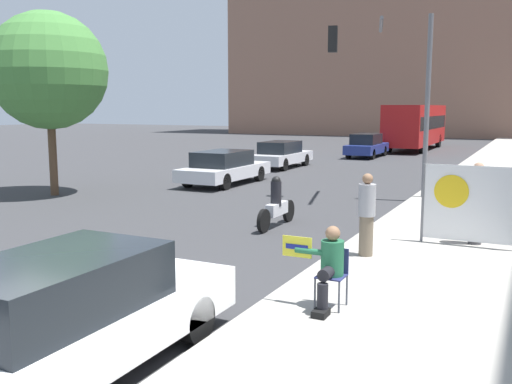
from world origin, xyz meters
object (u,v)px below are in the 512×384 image
(seated_protester, at_px, (329,265))
(street_tree_near_curb, at_px, (48,71))
(jogger_on_sidewalk, at_px, (367,214))
(parked_car_curbside, at_px, (66,318))
(protest_banner, at_px, (473,204))
(car_on_road_midblock, at_px, (281,154))
(motorcycle_on_road, at_px, (277,206))
(traffic_light_pole, at_px, (392,75))
(pedestrian_behind, at_px, (477,202))
(car_on_road_distant, at_px, (367,146))
(city_bus_on_road, at_px, (416,124))
(car_on_road_nearest, at_px, (224,167))

(seated_protester, xyz_separation_m, street_tree_near_curb, (-12.79, 7.14, 3.53))
(jogger_on_sidewalk, distance_m, street_tree_near_curb, 13.48)
(jogger_on_sidewalk, distance_m, parked_car_curbside, 6.59)
(protest_banner, distance_m, car_on_road_midblock, 17.95)
(jogger_on_sidewalk, distance_m, motorcycle_on_road, 3.93)
(traffic_light_pole, bearing_deg, parked_car_curbside, -90.91)
(pedestrian_behind, distance_m, car_on_road_distant, 23.75)
(seated_protester, distance_m, street_tree_near_curb, 15.07)
(car_on_road_distant, xyz_separation_m, city_bus_on_road, (1.45, 8.03, 1.14))
(seated_protester, xyz_separation_m, car_on_road_distant, (-7.04, 27.40, -0.09))
(seated_protester, relative_size, car_on_road_midblock, 0.27)
(jogger_on_sidewalk, height_order, car_on_road_nearest, jogger_on_sidewalk)
(seated_protester, relative_size, protest_banner, 0.57)
(car_on_road_midblock, bearing_deg, motorcycle_on_road, -66.54)
(motorcycle_on_road, bearing_deg, parked_car_curbside, -81.24)
(parked_car_curbside, relative_size, car_on_road_distant, 1.05)
(car_on_road_midblock, xyz_separation_m, car_on_road_distant, (2.29, 8.09, 0.05))
(pedestrian_behind, distance_m, traffic_light_pole, 7.54)
(car_on_road_distant, xyz_separation_m, street_tree_near_curb, (-5.75, -20.26, 3.62))
(jogger_on_sidewalk, xyz_separation_m, traffic_light_pole, (-1.48, 8.04, 3.15))
(protest_banner, relative_size, street_tree_near_curb, 0.34)
(car_on_road_midblock, bearing_deg, traffic_light_pole, -46.97)
(seated_protester, height_order, car_on_road_nearest, seated_protester)
(car_on_road_distant, bearing_deg, motorcycle_on_road, -80.49)
(traffic_light_pole, bearing_deg, car_on_road_distant, 107.95)
(pedestrian_behind, bearing_deg, motorcycle_on_road, 116.30)
(traffic_light_pole, bearing_deg, seated_protester, -80.86)
(parked_car_curbside, distance_m, city_bus_on_road, 38.75)
(seated_protester, bearing_deg, car_on_road_distant, 89.51)
(car_on_road_distant, bearing_deg, seated_protester, -75.59)
(jogger_on_sidewalk, bearing_deg, protest_banner, -119.46)
(seated_protester, xyz_separation_m, city_bus_on_road, (-5.59, 35.42, 1.05))
(seated_protester, bearing_deg, car_on_road_midblock, 100.88)
(parked_car_curbside, bearing_deg, pedestrian_behind, 66.97)
(protest_banner, bearing_deg, car_on_road_nearest, 144.21)
(jogger_on_sidewalk, bearing_deg, car_on_road_distant, -58.09)
(pedestrian_behind, relative_size, car_on_road_midblock, 0.39)
(traffic_light_pole, bearing_deg, protest_banner, -62.43)
(car_on_road_nearest, distance_m, city_bus_on_road, 23.31)
(car_on_road_distant, distance_m, street_tree_near_curb, 21.37)
(car_on_road_distant, height_order, city_bus_on_road, city_bus_on_road)
(city_bus_on_road, distance_m, street_tree_near_curb, 29.29)
(protest_banner, xyz_separation_m, traffic_light_pole, (-3.28, 6.29, 3.07))
(street_tree_near_curb, bearing_deg, protest_banner, -8.64)
(pedestrian_behind, height_order, protest_banner, pedestrian_behind)
(seated_protester, relative_size, parked_car_curbside, 0.26)
(car_on_road_midblock, bearing_deg, city_bus_on_road, 76.96)
(parked_car_curbside, distance_m, motorcycle_on_road, 8.89)
(traffic_light_pole, distance_m, street_tree_near_curb, 11.73)
(protest_banner, height_order, car_on_road_distant, protest_banner)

